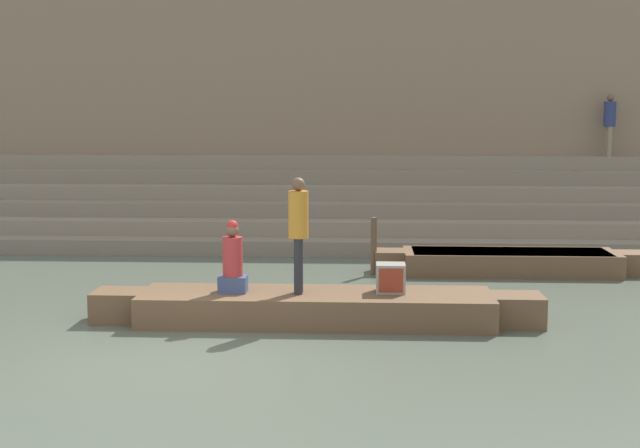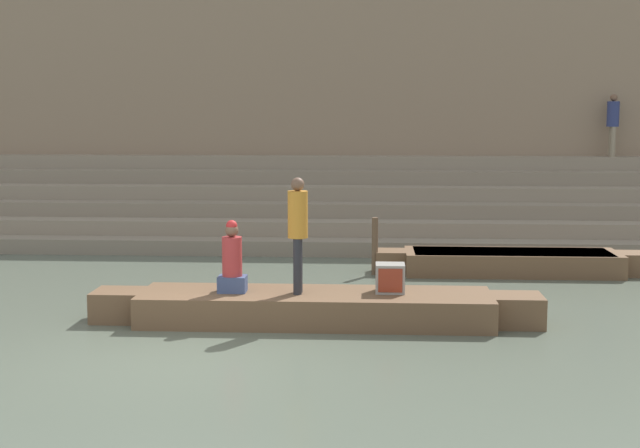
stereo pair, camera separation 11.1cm
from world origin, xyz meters
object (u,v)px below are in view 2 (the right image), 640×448
object	(u,v)px
moored_boat_shore	(511,262)
mooring_post	(375,246)
person_standing	(298,226)
person_rowing	(232,262)
tv_set	(390,278)
rowboat_main	(315,307)
person_on_steps	(613,121)

from	to	relation	value
moored_boat_shore	mooring_post	distance (m)	2.74
person_standing	moored_boat_shore	size ratio (longest dim) A/B	0.33
person_rowing	tv_set	world-z (taller)	person_rowing
moored_boat_shore	mooring_post	world-z (taller)	mooring_post
rowboat_main	mooring_post	size ratio (longest dim) A/B	6.02
person_rowing	mooring_post	world-z (taller)	person_rowing
tv_set	moored_boat_shore	size ratio (longest dim) A/B	0.08
person_standing	person_on_steps	xyz separation A→B (m)	(7.31, 10.35, 1.46)
rowboat_main	person_on_steps	world-z (taller)	person_on_steps
moored_boat_shore	person_on_steps	size ratio (longest dim) A/B	3.33
mooring_post	person_on_steps	size ratio (longest dim) A/B	0.70
mooring_post	person_on_steps	distance (m)	9.05
moored_boat_shore	rowboat_main	bearing A→B (deg)	-135.51
tv_set	moored_boat_shore	bearing A→B (deg)	53.23
person_standing	mooring_post	xyz separation A→B (m)	(1.17, 4.14, -0.93)
moored_boat_shore	person_standing	bearing A→B (deg)	-137.05
person_rowing	person_on_steps	xyz separation A→B (m)	(8.32, 10.31, 2.03)
person_standing	tv_set	world-z (taller)	person_standing
person_rowing	mooring_post	size ratio (longest dim) A/B	0.97
tv_set	person_on_steps	bearing A→B (deg)	53.44
tv_set	mooring_post	xyz separation A→B (m)	(-0.22, 3.99, -0.12)
rowboat_main	moored_boat_shore	size ratio (longest dim) A/B	1.27
rowboat_main	person_rowing	bearing A→B (deg)	-176.01
person_rowing	person_standing	bearing A→B (deg)	-6.24
rowboat_main	person_on_steps	bearing A→B (deg)	58.47
moored_boat_shore	person_on_steps	bearing A→B (deg)	54.33
rowboat_main	person_standing	xyz separation A→B (m)	(-0.26, -0.06, 1.25)
rowboat_main	person_standing	size ratio (longest dim) A/B	3.89
tv_set	person_on_steps	size ratio (longest dim) A/B	0.27
person_standing	moored_boat_shore	bearing A→B (deg)	43.35
person_rowing	tv_set	xyz separation A→B (m)	(2.40, 0.12, -0.24)
mooring_post	tv_set	bearing A→B (deg)	-86.80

